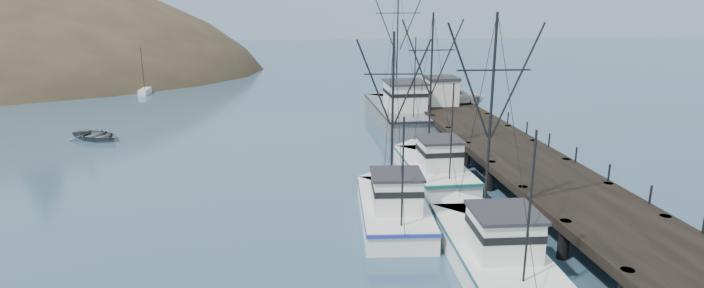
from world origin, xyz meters
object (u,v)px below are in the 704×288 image
motorboat (97,139)px  trawler_far (432,166)px  pier (501,145)px  work_vessel (399,111)px  pier_shed (442,90)px  trawler_mid (393,206)px  pickup_truck (455,95)px  trawler_near (490,245)px

motorboat → trawler_far: bearing=-81.0°
pier → trawler_far: trawler_far is taller
work_vessel → pier_shed: (4.09, -1.04, 2.19)m
work_vessel → motorboat: size_ratio=3.41×
pier → work_vessel: 16.77m
motorboat → pier: bearing=-73.9°
trawler_mid → motorboat: (-23.27, 21.42, -0.82)m
trawler_far → pickup_truck: 18.96m
trawler_near → pier_shed: trawler_near is taller
pier → trawler_far: 6.14m
trawler_mid → work_vessel: bearing=77.7°
pier → trawler_mid: (-9.97, -9.08, -0.87)m
trawler_near → pier_shed: size_ratio=3.80×
work_vessel → pickup_truck: 5.93m
trawler_far → pickup_truck: (6.98, 17.52, 1.98)m
work_vessel → motorboat: work_vessel is taller
trawler_far → pier_shed: trawler_far is taller
trawler_near → motorboat: trawler_near is taller
trawler_near → pickup_truck: 31.42m
trawler_near → pier_shed: (5.90, 29.95, 2.60)m
trawler_far → pickup_truck: trawler_far is taller
pier_shed → trawler_near: bearing=-101.2°
trawler_far → work_vessel: size_ratio=0.68×
pickup_truck → motorboat: size_ratio=1.13×
trawler_near → motorboat: 38.28m
trawler_mid → trawler_far: size_ratio=0.94×
work_vessel → pier_shed: bearing=-14.3°
motorboat → trawler_near: bearing=-98.8°
work_vessel → motorboat: bearing=-172.4°
trawler_near → trawler_far: (0.52, 12.92, 0.00)m
trawler_near → pier_shed: 30.64m
trawler_mid → trawler_far: 8.31m
pickup_truck → motorboat: 34.72m
trawler_mid → motorboat: 31.63m
pier → pier_shed: 15.22m
trawler_near → pier: bearing=67.0°
trawler_far → motorboat: 30.96m
trawler_mid → pickup_truck: size_ratio=1.93×
work_vessel → pickup_truck: (5.69, -0.55, 1.57)m
motorboat → trawler_mid: bearing=-96.2°
trawler_mid → trawler_near: bearing=-57.4°
work_vessel → pier: bearing=-74.5°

